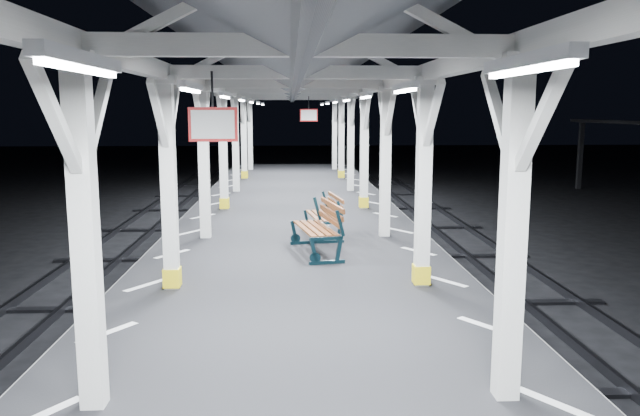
{
  "coord_description": "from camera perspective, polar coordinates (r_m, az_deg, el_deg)",
  "views": [
    {
      "loc": [
        -0.11,
        -7.72,
        3.81
      ],
      "look_at": [
        0.38,
        2.5,
        2.2
      ],
      "focal_mm": 35.0,
      "sensor_mm": 36.0,
      "label": 1
    }
  ],
  "objects": [
    {
      "name": "bench_far",
      "position": [
        14.04,
        0.62,
        -0.57
      ],
      "size": [
        0.86,
        1.76,
        0.92
      ],
      "rotation": [
        0.0,
        0.0,
        0.14
      ],
      "color": "black",
      "rests_on": "platform"
    },
    {
      "name": "ground",
      "position": [
        8.61,
        -1.82,
        -17.33
      ],
      "size": [
        120.0,
        120.0,
        0.0
      ],
      "primitive_type": "plane",
      "color": "black",
      "rests_on": "ground"
    },
    {
      "name": "canopy",
      "position": [
        7.74,
        -1.99,
        14.48
      ],
      "size": [
        5.4,
        49.0,
        4.65
      ],
      "color": "silver",
      "rests_on": "platform"
    },
    {
      "name": "platform",
      "position": [
        8.4,
        -1.84,
        -14.27
      ],
      "size": [
        6.0,
        50.0,
        1.0
      ],
      "primitive_type": "cube",
      "color": "black",
      "rests_on": "ground"
    },
    {
      "name": "bench_mid",
      "position": [
        12.3,
        0.09,
        -1.69
      ],
      "size": [
        1.03,
        1.97,
        1.01
      ],
      "rotation": [
        0.0,
        0.0,
        0.19
      ],
      "color": "black",
      "rests_on": "platform"
    },
    {
      "name": "hazard_stripes_left",
      "position": [
        8.54,
        -18.82,
        -10.73
      ],
      "size": [
        1.0,
        48.0,
        0.01
      ],
      "primitive_type": "cube",
      "color": "silver",
      "rests_on": "platform"
    },
    {
      "name": "hazard_stripes_right",
      "position": [
        8.6,
        14.98,
        -10.41
      ],
      "size": [
        1.0,
        48.0,
        0.01
      ],
      "primitive_type": "cube",
      "color": "silver",
      "rests_on": "platform"
    }
  ]
}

